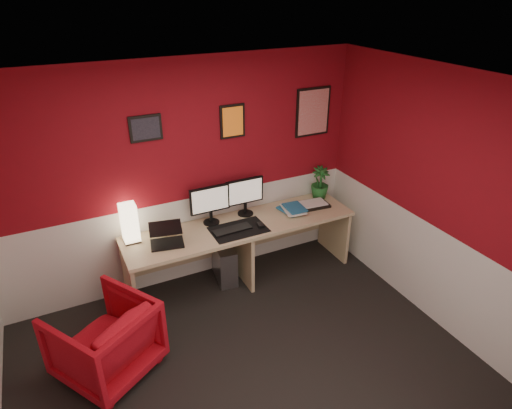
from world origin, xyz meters
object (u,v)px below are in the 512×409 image
desk (242,252)px  monitor_right (245,191)px  pc_tower (224,262)px  monitor_left (210,199)px  zen_tray (313,205)px  shoji_lamp (130,224)px  laptop (166,235)px  armchair (105,340)px  potted_plant (320,183)px

desk → monitor_right: 0.70m
monitor_right → pc_tower: 0.86m
desk → monitor_left: size_ratio=4.48×
monitor_left → zen_tray: monitor_left is taller
shoji_lamp → monitor_left: 0.88m
laptop → monitor_left: 0.63m
monitor_right → armchair: monitor_right is taller
laptop → pc_tower: (0.67, 0.14, -0.61)m
desk → shoji_lamp: shoji_lamp is taller
monitor_left → monitor_right: same height
laptop → monitor_right: 1.04m
desk → laptop: 0.97m
shoji_lamp → pc_tower: bearing=-5.2°
pc_tower → armchair: 1.66m
zen_tray → monitor_left: bearing=173.2°
desk → shoji_lamp: bearing=170.9°
potted_plant → desk: bearing=-170.5°
laptop → potted_plant: bearing=17.9°
desk → armchair: bearing=-156.6°
desk → monitor_right: monitor_right is taller
shoji_lamp → monitor_left: monitor_left is taller
zen_tray → armchair: zen_tray is taller
potted_plant → pc_tower: 1.50m
potted_plant → pc_tower: potted_plant is taller
shoji_lamp → armchair: size_ratio=0.52×
monitor_right → armchair: (-1.77, -0.91, -0.67)m
shoji_lamp → potted_plant: shoji_lamp is taller
monitor_left → zen_tray: bearing=-6.8°
monitor_right → armchair: bearing=-152.9°
monitor_left → pc_tower: (0.10, -0.08, -0.80)m
zen_tray → shoji_lamp: bearing=175.8°
armchair → desk: bearing=171.3°
monitor_left → monitor_right: size_ratio=1.00×
zen_tray → potted_plant: potted_plant is taller
laptop → armchair: size_ratio=0.43×
laptop → monitor_left: (0.56, 0.22, 0.18)m
desk → zen_tray: bearing=1.8°
monitor_right → potted_plant: (1.00, -0.01, -0.09)m
shoji_lamp → pc_tower: shoji_lamp is taller
desk → monitor_right: bearing=54.6°
potted_plant → armchair: 2.97m
zen_tray → potted_plant: (0.19, 0.16, 0.18)m
laptop → armchair: laptop is taller
desk → shoji_lamp: (-1.16, 0.18, 0.56)m
zen_tray → armchair: (-2.59, -0.74, -0.39)m
pc_tower → monitor_left: bearing=148.8°
desk → pc_tower: desk is taller
zen_tray → pc_tower: 1.25m
shoji_lamp → zen_tray: bearing=-4.2°
shoji_lamp → monitor_right: size_ratio=0.69×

